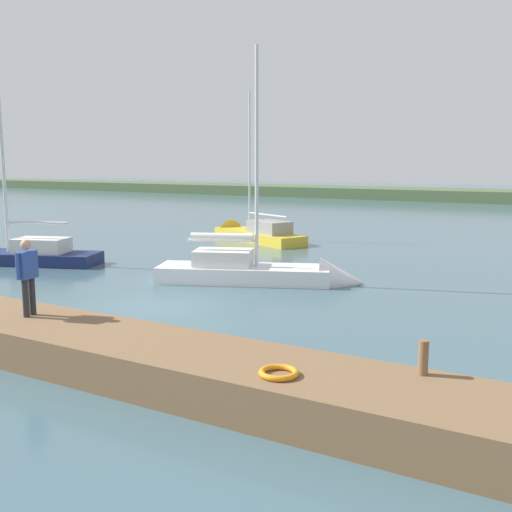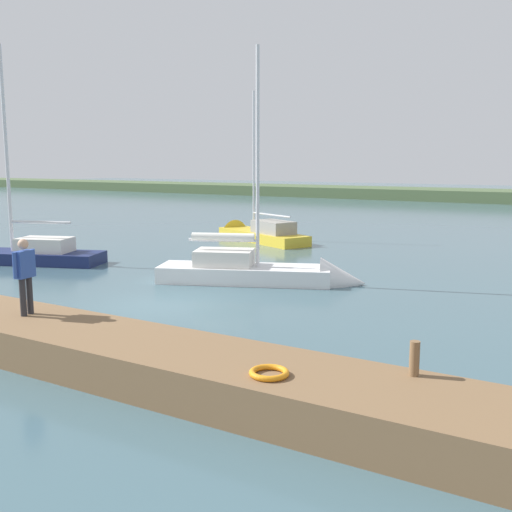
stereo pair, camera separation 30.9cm
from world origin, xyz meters
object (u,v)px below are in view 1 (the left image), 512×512
(mooring_post_near, at_px, (423,358))
(sailboat_near_dock, at_px, (268,277))
(person_on_dock, at_px, (27,272))
(life_ring_buoy, at_px, (279,373))
(sailboat_inner_slip, at_px, (249,236))
(sailboat_far_right, at_px, (2,260))

(mooring_post_near, relative_size, sailboat_near_dock, 0.07)
(sailboat_near_dock, relative_size, person_on_dock, 5.10)
(life_ring_buoy, distance_m, sailboat_inner_slip, 23.00)
(life_ring_buoy, height_order, sailboat_near_dock, sailboat_near_dock)
(mooring_post_near, xyz_separation_m, sailboat_far_right, (19.33, -6.66, -0.94))
(sailboat_far_right, xyz_separation_m, person_on_dock, (-10.68, 7.31, 1.67))
(person_on_dock, bearing_deg, sailboat_inner_slip, -82.74)
(life_ring_buoy, bearing_deg, mooring_post_near, -148.97)
(mooring_post_near, distance_m, sailboat_inner_slip, 23.16)
(mooring_post_near, xyz_separation_m, life_ring_buoy, (2.02, 1.22, -0.24))
(life_ring_buoy, relative_size, sailboat_inner_slip, 0.08)
(mooring_post_near, bearing_deg, sailboat_far_right, -19.01)
(sailboat_inner_slip, distance_m, person_on_dock, 19.84)
(sailboat_inner_slip, distance_m, sailboat_near_dock, 11.71)
(person_on_dock, bearing_deg, mooring_post_near, 175.65)
(mooring_post_near, relative_size, life_ring_buoy, 0.88)
(mooring_post_near, distance_m, sailboat_near_dock, 11.52)
(mooring_post_near, relative_size, sailboat_inner_slip, 0.07)
(sailboat_far_right, xyz_separation_m, sailboat_inner_slip, (-5.25, -11.71, 0.06))
(sailboat_inner_slip, relative_size, sailboat_near_dock, 0.98)
(sailboat_far_right, distance_m, sailboat_near_dock, 11.91)
(sailboat_near_dock, bearing_deg, person_on_dock, -118.91)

